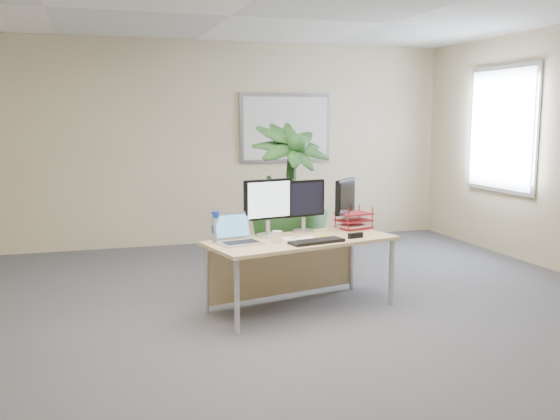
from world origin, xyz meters
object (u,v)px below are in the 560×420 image
object	(u,v)px
floor_plant	(288,210)
laptop	(237,236)
monitor_left	(268,204)
desk	(296,252)
monitor_right	(304,203)

from	to	relation	value
floor_plant	laptop	size ratio (longest dim) A/B	3.70
floor_plant	monitor_left	world-z (taller)	floor_plant
floor_plant	monitor_left	size ratio (longest dim) A/B	2.91
laptop	floor_plant	bearing A→B (deg)	51.01
laptop	monitor_left	bearing A→B (deg)	30.33
monitor_left	floor_plant	bearing A→B (deg)	59.96
desk	laptop	xyz separation A→B (m)	(-0.56, -0.09, 0.19)
monitor_left	monitor_right	xyz separation A→B (m)	(0.38, 0.11, -0.02)
monitor_left	laptop	bearing A→B (deg)	-149.67
desk	floor_plant	size ratio (longest dim) A/B	1.19
desk	monitor_right	world-z (taller)	monitor_right
floor_plant	laptop	bearing A→B (deg)	-128.99
desk	floor_plant	xyz separation A→B (m)	(0.21, 0.86, 0.24)
floor_plant	laptop	distance (m)	1.22
monitor_right	monitor_left	bearing A→B (deg)	-163.14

